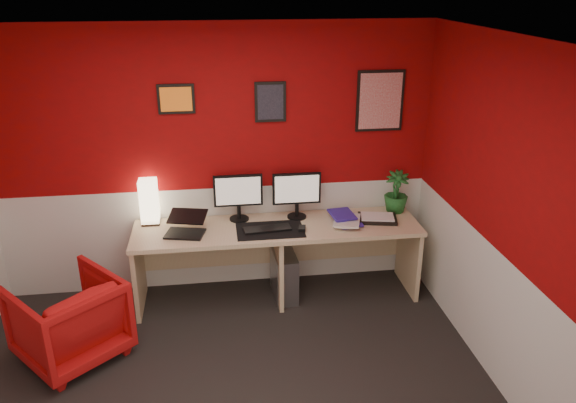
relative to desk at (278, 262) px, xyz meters
The scene contains 23 objects.
ceiling 2.61m from the desk, 110.70° to the right, with size 4.00×3.50×0.01m, color white.
wall_back 1.09m from the desk, 146.98° to the left, with size 4.00×0.01×2.50m, color #990709.
wall_right 2.22m from the desk, 43.72° to the right, with size 0.01×3.50×2.50m, color #990709.
wainscot_back 0.64m from the desk, 147.37° to the left, with size 4.00×0.01×1.00m, color silver.
wainscot_right 2.03m from the desk, 43.82° to the right, with size 0.01×3.50×1.00m, color silver.
desk is the anchor object (origin of this frame).
shoji_lamp 1.30m from the desk, 168.42° to the left, with size 0.16×0.16×0.40m, color #FFE5B2.
laptop 0.96m from the desk, behind, with size 0.33×0.23×0.22m, color black.
monitor_left 0.76m from the desk, 149.21° to the left, with size 0.45×0.06×0.58m, color black.
monitor_right 0.71m from the desk, 40.96° to the left, with size 0.45×0.06×0.58m, color black.
desk_mat 0.38m from the desk, 134.56° to the right, with size 0.60×0.38×0.01m, color black.
keyboard 0.40m from the desk, 144.42° to the right, with size 0.42×0.14×0.02m, color black.
mouse 0.45m from the desk, 30.16° to the right, with size 0.06×0.10×0.03m, color black.
book_bottom 0.66m from the desk, ahead, with size 0.22×0.30×0.03m, color #33229E.
book_middle 0.66m from the desk, ahead, with size 0.23×0.32×0.02m, color silver.
book_top 0.66m from the desk, ahead, with size 0.21×0.28×0.03m, color #33229E.
zen_tray 1.01m from the desk, ahead, with size 0.35×0.25×0.03m, color black.
potted_plant 1.31m from the desk, ahead, with size 0.23×0.23×0.40m, color #19591E.
pc_tower 0.15m from the desk, ahead, with size 0.20×0.45×0.45m, color #99999E.
armchair 1.86m from the desk, 158.77° to the right, with size 0.72×0.75×0.68m, color #B81010.
art_left 1.74m from the desk, 158.56° to the left, with size 0.32×0.02×0.26m, color orange.
art_center 1.47m from the desk, 92.86° to the left, with size 0.28×0.02×0.36m, color black.
art_right 1.76m from the desk, 18.38° to the left, with size 0.44×0.02×0.56m, color red.
Camera 1 is at (-0.01, -3.21, 2.86)m, focal length 35.05 mm.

